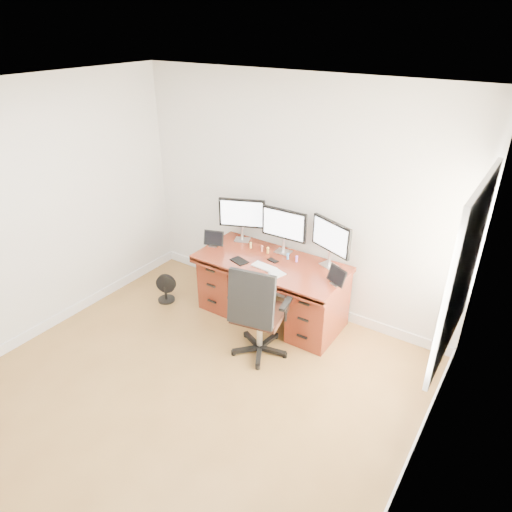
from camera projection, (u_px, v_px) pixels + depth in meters
The scene contains 20 objects.
ground at pixel (164, 414), 4.10m from camera, with size 4.50×4.50×0.00m, color olive.
back_wall at pixel (293, 199), 5.13m from camera, with size 4.00×0.10×2.70m, color white.
right_wall at pixel (414, 380), 2.57m from camera, with size 0.10×4.50×2.70m.
desk at pixel (272, 287), 5.26m from camera, with size 1.70×0.80×0.75m.
office_chair at pixel (258, 327), 4.67m from camera, with size 0.67×0.67×1.07m.
floor_fan at pixel (165, 289), 5.66m from camera, with size 0.25×0.21×0.36m.
monitor_left at pixel (242, 215), 5.40m from camera, with size 0.52×0.25×0.53m.
monitor_center at pixel (284, 226), 5.12m from camera, with size 0.55×0.15×0.53m.
monitor_right at pixel (331, 238), 4.84m from camera, with size 0.52×0.24×0.53m.
tablet_left at pixel (213, 239), 5.38m from camera, with size 0.25×0.14×0.19m.
tablet_right at pixel (336, 277), 4.61m from camera, with size 0.25×0.17×0.19m.
keyboard at pixel (264, 267), 4.96m from camera, with size 0.28×0.12×0.01m, color silver.
trackpad at pixel (277, 274), 4.83m from camera, with size 0.14×0.14×0.01m, color silver.
drawing_tablet at pixel (239, 261), 5.08m from camera, with size 0.20×0.13×0.01m, color black.
phone at pixel (273, 260), 5.09m from camera, with size 0.12×0.06×0.01m, color black.
figurine_yellow at pixel (251, 245), 5.35m from camera, with size 0.03×0.03×0.08m.
figurine_brown at pixel (262, 248), 5.27m from camera, with size 0.03×0.03×0.08m.
figurine_orange at pixel (268, 250), 5.23m from camera, with size 0.03×0.03×0.08m.
figurine_blue at pixel (288, 256), 5.10m from camera, with size 0.03×0.03×0.08m.
figurine_purple at pixel (297, 258), 5.05m from camera, with size 0.03×0.03×0.08m.
Camera 1 is at (2.33, -2.01, 3.18)m, focal length 32.00 mm.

